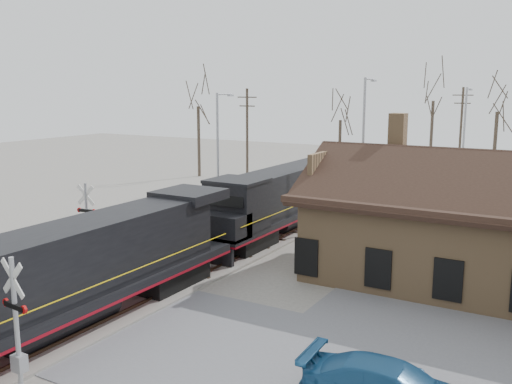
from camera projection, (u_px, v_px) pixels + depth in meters
ground at (99, 318)px, 23.10m from camera, size 140.00×140.00×0.00m
road at (99, 317)px, 23.10m from camera, size 60.00×9.00×0.03m
track_main at (274, 235)px, 35.85m from camera, size 3.40×90.00×0.24m
track_siding at (215, 226)px, 38.07m from camera, size 3.40×90.00×0.24m
depot at (467, 233)px, 26.96m from camera, size 15.20×9.31×7.90m
locomotive_lead at (45, 283)px, 20.55m from camera, size 2.88×19.31×4.28m
locomotive_trailing at (289, 196)px, 37.22m from camera, size 2.88×19.31×4.05m
crossbuck_near at (17, 331)px, 17.07m from camera, size 1.23×0.32×4.30m
crossbuck_far at (87, 225)px, 30.41m from camera, size 1.21×0.32×4.23m
streetlight_a at (219, 149)px, 39.69m from camera, size 0.25×2.04×8.85m
streetlight_b at (364, 145)px, 37.62m from camera, size 0.25×2.04×9.85m
streetlight_c at (464, 138)px, 46.38m from camera, size 0.25×2.04×9.23m
utility_pole_a at (247, 136)px, 52.82m from camera, size 2.00×0.24×9.14m
utility_pole_b at (461, 131)px, 57.40m from camera, size 2.00×0.24×9.27m
tree_a at (198, 95)px, 58.64m from camera, size 4.87×4.87×11.93m
tree_b at (341, 110)px, 56.91m from camera, size 4.00×4.00×9.80m
tree_c at (434, 88)px, 58.66m from camera, size 5.25×5.25×12.86m
tree_d at (498, 98)px, 50.51m from camera, size 4.73×4.73×11.59m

